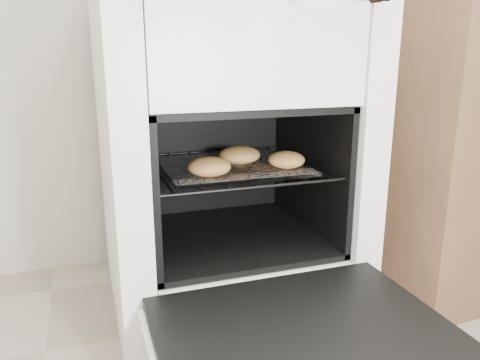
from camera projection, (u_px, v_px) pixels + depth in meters
name	position (u px, v px, depth m)	size (l,w,h in m)	color
stove	(222.00, 148.00, 1.33)	(0.65, 0.72, 1.00)	white
oven_door	(305.00, 338.00, 0.90)	(0.58, 0.45, 0.04)	black
oven_rack	(230.00, 166.00, 1.28)	(0.47, 0.45, 0.01)	black
foil_sheet	(232.00, 166.00, 1.26)	(0.37, 0.32, 0.01)	white
baked_rolls	(242.00, 160.00, 1.21)	(0.34, 0.24, 0.05)	tan
counter	(480.00, 143.00, 1.61)	(0.90, 0.60, 0.90)	brown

